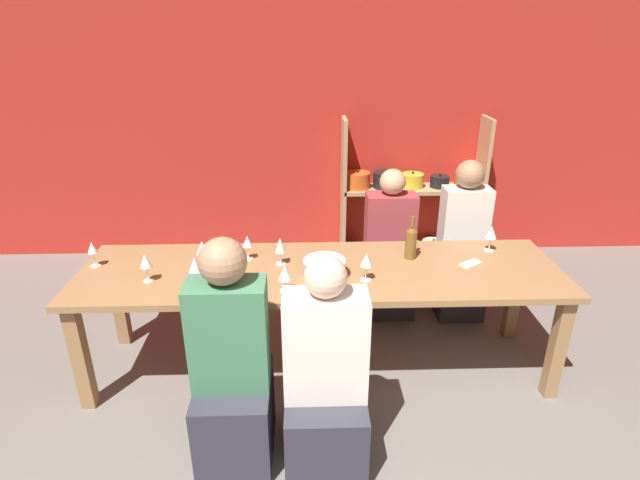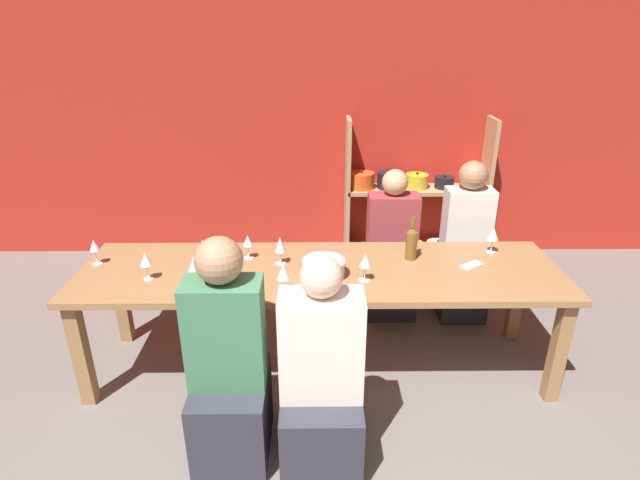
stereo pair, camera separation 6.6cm
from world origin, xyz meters
name	(u,v)px [view 2 (the right image)]	position (x,y,z in m)	size (l,w,h in m)	color
wall_back_red	(328,114)	(0.00, 3.83, 1.35)	(8.80, 0.06, 2.70)	red
shelf_unit	(415,207)	(0.82, 3.63, 0.52)	(1.32, 0.30, 1.35)	tan
dining_table	(320,280)	(-0.09, 1.94, 0.65)	(2.95, 0.81, 0.73)	olive
mixing_bowl	(324,267)	(-0.07, 1.84, 0.78)	(0.26, 0.26, 0.11)	#B7BABC
wine_bottle_green	(411,243)	(0.48, 2.07, 0.84)	(0.07, 0.07, 0.29)	brown
wine_glass_red_a	(248,242)	(-0.55, 2.09, 0.84)	(0.06, 0.06, 0.16)	white
wine_glass_white_a	(203,247)	(-0.82, 2.04, 0.83)	(0.08, 0.08, 0.15)	white
wine_glass_red_b	(146,260)	(-1.11, 1.81, 0.85)	(0.07, 0.07, 0.17)	white
wine_glass_empty_a	(94,246)	(-1.49, 2.02, 0.85)	(0.06, 0.06, 0.16)	white
wine_glass_empty_b	(365,261)	(0.17, 1.78, 0.85)	(0.07, 0.07, 0.17)	white
wine_glass_red_c	(493,235)	(1.03, 2.17, 0.85)	(0.07, 0.07, 0.17)	white
wine_glass_red_d	(283,273)	(-0.30, 1.67, 0.84)	(0.07, 0.07, 0.17)	white
wine_glass_red_e	(280,245)	(-0.34, 2.01, 0.85)	(0.07, 0.07, 0.18)	white
wine_glass_empty_c	(194,264)	(-0.81, 1.74, 0.85)	(0.08, 0.08, 0.18)	white
cell_phone	(472,265)	(0.85, 1.97, 0.73)	(0.16, 0.14, 0.01)	silver
person_near_a	(229,378)	(-0.56, 1.23, 0.47)	(0.38, 0.47, 1.24)	#2D2D38
person_far_a	(463,258)	(1.00, 2.63, 0.46)	(0.34, 0.43, 1.22)	#2D2D38
person_near_b	(321,390)	(-0.10, 1.19, 0.42)	(0.40, 0.50, 1.16)	#2D2D38
person_far_b	(390,260)	(0.46, 2.69, 0.42)	(0.37, 0.47, 1.15)	#2D2D38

